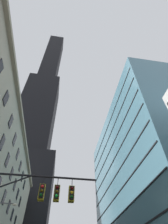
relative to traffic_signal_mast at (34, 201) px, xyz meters
name	(u,v)px	position (x,y,z in m)	size (l,w,h in m)	color
dark_skyscraper	(32,134)	(-15.71, 67.79, 57.10)	(29.63, 29.63, 208.23)	black
glass_office_midrise	(154,181)	(24.58, 26.31, 14.62)	(20.10, 42.33, 40.11)	teal
traffic_signal_mast	(34,201)	(0.00, 0.00, 0.00)	(7.62, 0.63, 7.22)	black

